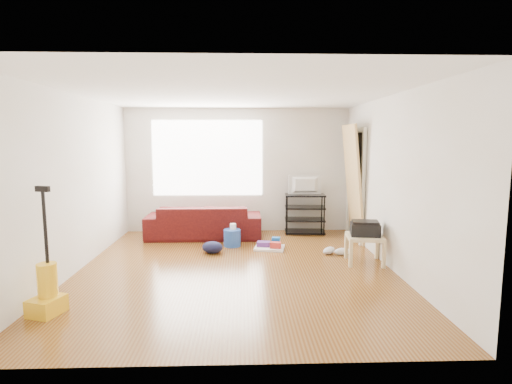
{
  "coord_description": "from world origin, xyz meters",
  "views": [
    {
      "loc": [
        0.11,
        -5.61,
        1.85
      ],
      "look_at": [
        0.31,
        0.6,
        1.05
      ],
      "focal_mm": 28.0,
      "sensor_mm": 36.0,
      "label": 1
    }
  ],
  "objects_px": {
    "bucket": "(232,246)",
    "cleaning_tray": "(270,246)",
    "side_table": "(365,240)",
    "sofa": "(205,237)",
    "vacuum": "(47,290)",
    "backpack": "(212,253)",
    "tv_stand": "(305,213)"
  },
  "relations": [
    {
      "from": "cleaning_tray",
      "to": "vacuum",
      "type": "xyz_separation_m",
      "value": [
        -2.58,
        -2.49,
        0.2
      ]
    },
    {
      "from": "bucket",
      "to": "cleaning_tray",
      "type": "height_order",
      "value": "cleaning_tray"
    },
    {
      "from": "tv_stand",
      "to": "side_table",
      "type": "distance_m",
      "value": 2.08
    },
    {
      "from": "side_table",
      "to": "tv_stand",
      "type": "bearing_deg",
      "value": 106.85
    },
    {
      "from": "bucket",
      "to": "cleaning_tray",
      "type": "relative_size",
      "value": 0.53
    },
    {
      "from": "tv_stand",
      "to": "vacuum",
      "type": "xyz_separation_m",
      "value": [
        -3.35,
        -3.65,
        -0.15
      ]
    },
    {
      "from": "sofa",
      "to": "vacuum",
      "type": "distance_m",
      "value": 3.65
    },
    {
      "from": "sofa",
      "to": "tv_stand",
      "type": "bearing_deg",
      "value": -172.25
    },
    {
      "from": "cleaning_tray",
      "to": "bucket",
      "type": "bearing_deg",
      "value": 162.96
    },
    {
      "from": "bucket",
      "to": "backpack",
      "type": "relative_size",
      "value": 0.85
    },
    {
      "from": "tv_stand",
      "to": "side_table",
      "type": "xyz_separation_m",
      "value": [
        0.6,
        -1.99,
        -0.04
      ]
    },
    {
      "from": "side_table",
      "to": "bucket",
      "type": "xyz_separation_m",
      "value": [
        -2.03,
        1.04,
        -0.36
      ]
    },
    {
      "from": "side_table",
      "to": "backpack",
      "type": "xyz_separation_m",
      "value": [
        -2.35,
        0.61,
        -0.36
      ]
    },
    {
      "from": "cleaning_tray",
      "to": "vacuum",
      "type": "bearing_deg",
      "value": -135.92
    },
    {
      "from": "sofa",
      "to": "vacuum",
      "type": "relative_size",
      "value": 1.57
    },
    {
      "from": "side_table",
      "to": "bucket",
      "type": "bearing_deg",
      "value": 152.9
    },
    {
      "from": "vacuum",
      "to": "cleaning_tray",
      "type": "bearing_deg",
      "value": 62.04
    },
    {
      "from": "backpack",
      "to": "vacuum",
      "type": "distance_m",
      "value": 2.79
    },
    {
      "from": "bucket",
      "to": "cleaning_tray",
      "type": "bearing_deg",
      "value": -17.04
    },
    {
      "from": "side_table",
      "to": "vacuum",
      "type": "bearing_deg",
      "value": -157.26
    },
    {
      "from": "bucket",
      "to": "vacuum",
      "type": "xyz_separation_m",
      "value": [
        -1.92,
        -2.7,
        0.25
      ]
    },
    {
      "from": "sofa",
      "to": "tv_stand",
      "type": "distance_m",
      "value": 2.04
    },
    {
      "from": "sofa",
      "to": "backpack",
      "type": "distance_m",
      "value": 1.14
    },
    {
      "from": "vacuum",
      "to": "backpack",
      "type": "bearing_deg",
      "value": 72.73
    },
    {
      "from": "side_table",
      "to": "cleaning_tray",
      "type": "height_order",
      "value": "side_table"
    },
    {
      "from": "side_table",
      "to": "vacuum",
      "type": "xyz_separation_m",
      "value": [
        -3.95,
        -1.66,
        -0.11
      ]
    },
    {
      "from": "cleaning_tray",
      "to": "vacuum",
      "type": "height_order",
      "value": "vacuum"
    },
    {
      "from": "side_table",
      "to": "bucket",
      "type": "height_order",
      "value": "side_table"
    },
    {
      "from": "tv_stand",
      "to": "sofa",
      "type": "bearing_deg",
      "value": -168.1
    },
    {
      "from": "sofa",
      "to": "cleaning_tray",
      "type": "xyz_separation_m",
      "value": [
        1.21,
        -0.88,
        0.05
      ]
    },
    {
      "from": "side_table",
      "to": "sofa",
      "type": "bearing_deg",
      "value": 146.36
    },
    {
      "from": "sofa",
      "to": "side_table",
      "type": "distance_m",
      "value": 3.13
    }
  ]
}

